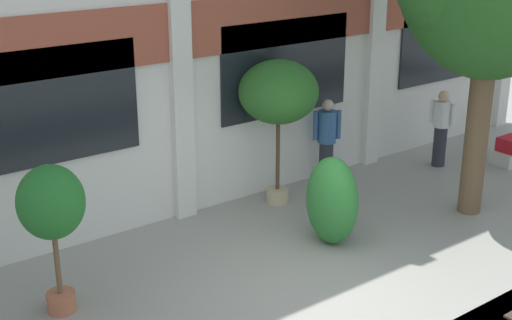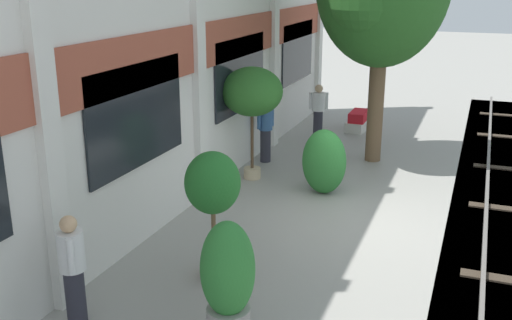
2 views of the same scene
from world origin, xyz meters
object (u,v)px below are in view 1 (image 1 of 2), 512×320
Objects in this scene: potted_plant_terracotta_small at (51,208)px; resident_near_plants at (327,139)px; resident_watching_tracks at (441,126)px; topiary_hedge at (332,201)px; potted_plant_low_pan at (278,94)px.

resident_near_plants is (5.78, 1.29, -0.57)m from potted_plant_terracotta_small.
topiary_hedge is at bearing 2.35° from resident_watching_tracks.
potted_plant_terracotta_small is 1.22× the size of resident_near_plants.
topiary_hedge is (-0.35, -1.76, -1.27)m from potted_plant_low_pan.
potted_plant_low_pan is at bearing 78.69° from topiary_hedge.
topiary_hedge is at bearing -8.58° from potted_plant_terracotta_small.
potted_plant_terracotta_small is at bearing -10.27° from resident_watching_tracks.
potted_plant_low_pan reaches higher than potted_plant_terracotta_small.
resident_watching_tracks is at bearing 17.04° from topiary_hedge.
potted_plant_low_pan is 1.69m from resident_near_plants.
resident_watching_tracks is at bearing 4.43° from potted_plant_terracotta_small.
potted_plant_terracotta_small is 4.66m from potted_plant_low_pan.
potted_plant_terracotta_small is 5.94m from resident_near_plants.
topiary_hedge is (4.14, -0.62, -0.75)m from potted_plant_terracotta_small.
potted_plant_terracotta_small reaches higher than resident_watching_tracks.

